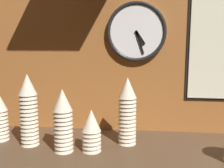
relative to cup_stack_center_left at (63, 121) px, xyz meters
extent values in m
cube|color=#4C3826|center=(0.24, 0.06, -0.16)|extent=(1.60, 0.56, 0.04)
cube|color=#A3602D|center=(0.24, 0.33, 0.38)|extent=(1.60, 0.03, 1.05)
cone|color=beige|center=(0.00, 0.00, -0.09)|extent=(0.08, 0.08, 0.10)
cone|color=beige|center=(0.00, 0.00, -0.07)|extent=(0.08, 0.08, 0.10)
cone|color=beige|center=(0.00, 0.00, -0.06)|extent=(0.08, 0.08, 0.10)
cone|color=beige|center=(0.00, 0.00, -0.04)|extent=(0.08, 0.08, 0.10)
cone|color=beige|center=(0.00, 0.00, -0.02)|extent=(0.08, 0.08, 0.10)
cone|color=beige|center=(0.00, 0.00, 0.00)|extent=(0.08, 0.08, 0.10)
cone|color=beige|center=(0.00, 0.00, 0.02)|extent=(0.08, 0.08, 0.10)
cone|color=beige|center=(0.00, 0.00, 0.04)|extent=(0.08, 0.08, 0.10)
cone|color=beige|center=(0.00, 0.00, 0.06)|extent=(0.08, 0.08, 0.10)
cone|color=beige|center=(0.00, 0.00, 0.07)|extent=(0.08, 0.08, 0.10)
cone|color=beige|center=(0.00, 0.00, 0.09)|extent=(0.08, 0.08, 0.10)
cone|color=beige|center=(0.27, 0.12, -0.09)|extent=(0.08, 0.08, 0.10)
cone|color=beige|center=(0.27, 0.12, -0.07)|extent=(0.08, 0.08, 0.10)
cone|color=beige|center=(0.27, 0.12, -0.06)|extent=(0.08, 0.08, 0.10)
cone|color=beige|center=(0.27, 0.12, -0.04)|extent=(0.08, 0.08, 0.10)
cone|color=beige|center=(0.27, 0.12, -0.02)|extent=(0.08, 0.08, 0.10)
cone|color=beige|center=(0.27, 0.12, 0.00)|extent=(0.08, 0.08, 0.10)
cone|color=beige|center=(0.27, 0.12, 0.02)|extent=(0.08, 0.08, 0.10)
cone|color=beige|center=(0.27, 0.12, 0.04)|extent=(0.08, 0.08, 0.10)
cone|color=beige|center=(0.27, 0.12, 0.06)|extent=(0.08, 0.08, 0.10)
cone|color=beige|center=(0.27, 0.12, 0.07)|extent=(0.08, 0.08, 0.10)
cone|color=beige|center=(0.27, 0.12, 0.09)|extent=(0.08, 0.08, 0.10)
cone|color=beige|center=(0.27, 0.12, 0.11)|extent=(0.08, 0.08, 0.10)
cone|color=beige|center=(0.27, 0.12, 0.13)|extent=(0.08, 0.08, 0.10)
cone|color=beige|center=(-0.18, 0.06, -0.09)|extent=(0.08, 0.08, 0.10)
cone|color=beige|center=(-0.18, 0.06, -0.07)|extent=(0.08, 0.08, 0.10)
cone|color=beige|center=(-0.18, 0.06, -0.06)|extent=(0.08, 0.08, 0.10)
cone|color=beige|center=(-0.18, 0.06, -0.04)|extent=(0.08, 0.08, 0.10)
cone|color=beige|center=(-0.18, 0.06, -0.02)|extent=(0.08, 0.08, 0.10)
cone|color=beige|center=(-0.18, 0.06, 0.00)|extent=(0.08, 0.08, 0.10)
cone|color=beige|center=(-0.18, 0.06, 0.02)|extent=(0.08, 0.08, 0.10)
cone|color=beige|center=(-0.18, 0.06, 0.04)|extent=(0.08, 0.08, 0.10)
cone|color=beige|center=(-0.18, 0.06, 0.06)|extent=(0.08, 0.08, 0.10)
cone|color=beige|center=(-0.18, 0.06, 0.07)|extent=(0.08, 0.08, 0.10)
cone|color=beige|center=(-0.18, 0.06, 0.09)|extent=(0.08, 0.08, 0.10)
cone|color=beige|center=(-0.18, 0.06, 0.11)|extent=(0.08, 0.08, 0.10)
cone|color=beige|center=(-0.18, 0.06, 0.13)|extent=(0.08, 0.08, 0.10)
cone|color=beige|center=(-0.18, 0.06, 0.15)|extent=(0.08, 0.08, 0.10)
cone|color=beige|center=(-0.35, 0.10, -0.09)|extent=(0.08, 0.08, 0.10)
cone|color=beige|center=(-0.35, 0.10, -0.07)|extent=(0.08, 0.08, 0.10)
cone|color=beige|center=(-0.35, 0.10, -0.06)|extent=(0.08, 0.08, 0.10)
cone|color=beige|center=(0.12, 0.02, -0.09)|extent=(0.08, 0.08, 0.10)
cone|color=beige|center=(0.12, 0.02, -0.07)|extent=(0.08, 0.08, 0.10)
cone|color=beige|center=(0.12, 0.02, -0.06)|extent=(0.08, 0.08, 0.10)
cone|color=beige|center=(0.12, 0.02, -0.04)|extent=(0.08, 0.08, 0.10)
cone|color=beige|center=(0.12, 0.02, -0.02)|extent=(0.08, 0.08, 0.10)
cone|color=beige|center=(0.12, 0.02, 0.00)|extent=(0.08, 0.08, 0.10)
cylinder|color=white|center=(0.31, 0.30, 0.38)|extent=(0.30, 0.02, 0.30)
torus|color=black|center=(0.31, 0.29, 0.38)|extent=(0.30, 0.02, 0.30)
cube|color=black|center=(0.33, 0.29, 0.35)|extent=(0.05, 0.01, 0.07)
cube|color=black|center=(0.32, 0.29, 0.33)|extent=(0.05, 0.01, 0.11)
cylinder|color=black|center=(0.31, 0.29, 0.38)|extent=(0.01, 0.01, 0.01)
cube|color=black|center=(0.74, 0.31, 0.34)|extent=(0.35, 0.01, 0.61)
cube|color=#EFEACC|center=(0.74, 0.30, 0.34)|extent=(0.33, 0.01, 0.58)
camera|label=1|loc=(0.34, -1.14, 0.36)|focal=45.00mm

